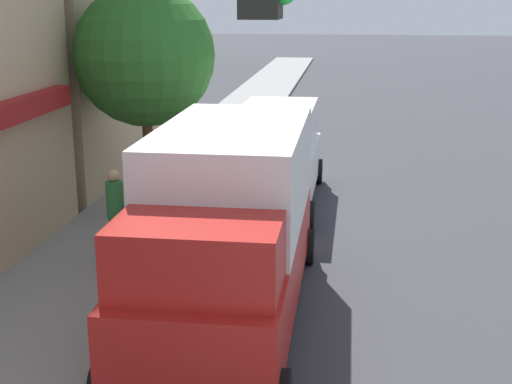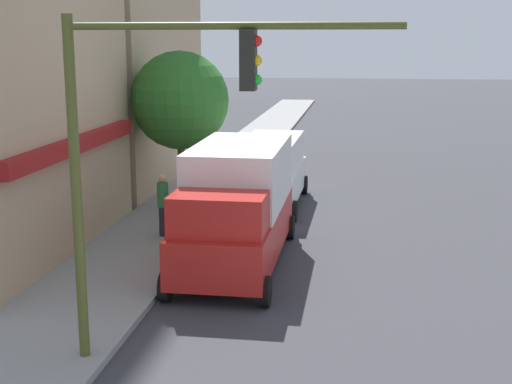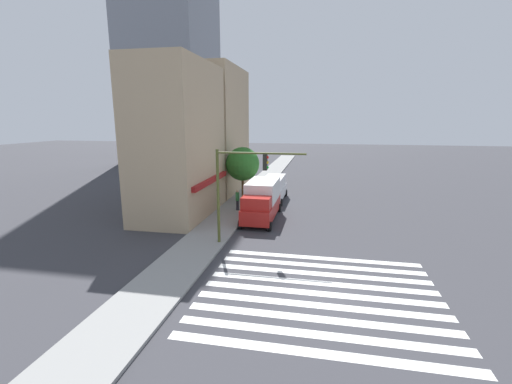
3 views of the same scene
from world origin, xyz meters
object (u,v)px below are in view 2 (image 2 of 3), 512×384
at_px(van_white, 270,169).
at_px(pedestrian_green_top, 163,204).
at_px(street_tree, 180,101).
at_px(box_truck_red, 237,204).
at_px(traffic_signal, 149,130).

xyz_separation_m(van_white, pedestrian_green_top, (-4.79, 2.45, -0.21)).
bearing_deg(van_white, street_tree, 115.00).
xyz_separation_m(box_truck_red, van_white, (6.65, -0.00, -0.30)).
bearing_deg(street_tree, van_white, -65.54).
relative_size(box_truck_red, van_white, 1.24).
bearing_deg(pedestrian_green_top, traffic_signal, 167.14).
xyz_separation_m(traffic_signal, street_tree, (11.34, 2.41, -0.50)).
xyz_separation_m(box_truck_red, pedestrian_green_top, (1.86, 2.45, -0.51)).
height_order(van_white, pedestrian_green_top, van_white).
height_order(van_white, street_tree, street_tree).
bearing_deg(van_white, pedestrian_green_top, 153.42).
bearing_deg(street_tree, pedestrian_green_top, -174.33).
relative_size(traffic_signal, box_truck_red, 0.98).
bearing_deg(box_truck_red, pedestrian_green_top, 52.65).
relative_size(van_white, street_tree, 0.98).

